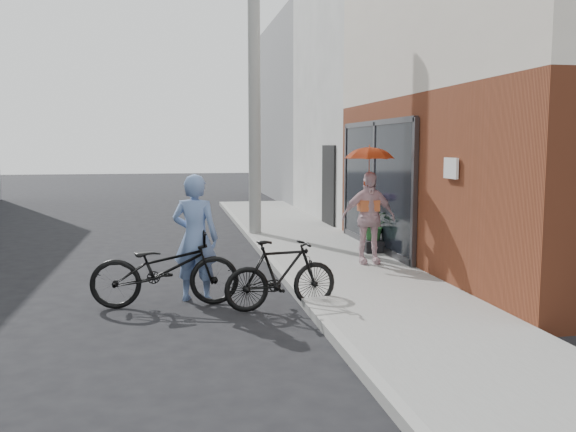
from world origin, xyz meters
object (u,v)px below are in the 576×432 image
object	(u,v)px
officer	(195,238)
planter	(374,246)
bike_left	(165,269)
kimono_woman	(368,218)
utility_pole	(254,85)
bike_right	(281,274)

from	to	relation	value
officer	planter	distance (m)	4.42
officer	bike_left	bearing A→B (deg)	47.84
kimono_woman	planter	size ratio (longest dim) A/B	3.72
utility_pole	kimono_woman	world-z (taller)	utility_pole
utility_pole	officer	world-z (taller)	utility_pole
bike_right	planter	bearing A→B (deg)	-45.81
utility_pole	planter	xyz separation A→B (m)	(1.90, -2.96, -3.27)
utility_pole	kimono_woman	xyz separation A→B (m)	(1.42, -4.03, -2.59)
kimono_woman	bike_left	bearing A→B (deg)	-148.62
bike_right	bike_left	bearing A→B (deg)	64.57
kimono_woman	planter	world-z (taller)	kimono_woman
bike_right	kimono_woman	world-z (taller)	kimono_woman
bike_right	kimono_woman	size ratio (longest dim) A/B	0.97
utility_pole	kimono_woman	bearing A→B (deg)	-70.58
kimono_woman	planter	distance (m)	1.35
bike_left	kimono_woman	world-z (taller)	kimono_woman
utility_pole	bike_left	bearing A→B (deg)	-108.90
bike_right	planter	world-z (taller)	bike_right
bike_left	bike_right	xyz separation A→B (m)	(1.49, -0.42, -0.05)
officer	bike_right	size ratio (longest dim) A/B	1.14
bike_left	planter	size ratio (longest dim) A/B	4.60
planter	kimono_woman	bearing A→B (deg)	-114.21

